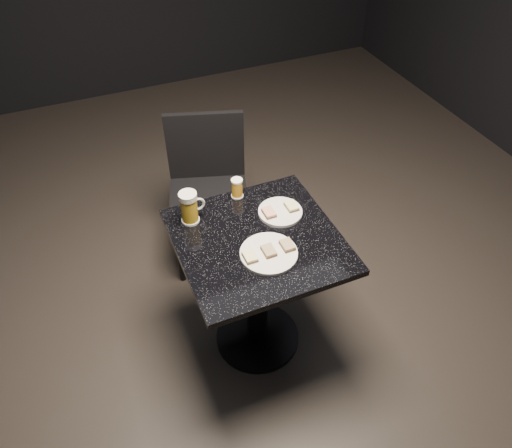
# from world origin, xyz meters

# --- Properties ---
(floor) EXTENTS (6.00, 6.00, 0.00)m
(floor) POSITION_xyz_m (0.00, 0.00, 0.00)
(floor) COLOR black
(floor) RESTS_ON ground
(plate_large) EXTENTS (0.25, 0.25, 0.01)m
(plate_large) POSITION_xyz_m (0.01, -0.11, 0.76)
(plate_large) COLOR silver
(plate_large) RESTS_ON table
(plate_small) EXTENTS (0.20, 0.20, 0.01)m
(plate_small) POSITION_xyz_m (0.16, 0.11, 0.76)
(plate_small) COLOR silver
(plate_small) RESTS_ON table
(table) EXTENTS (0.70, 0.70, 0.75)m
(table) POSITION_xyz_m (0.00, 0.00, 0.51)
(table) COLOR black
(table) RESTS_ON floor
(beer_mug) EXTENTS (0.12, 0.08, 0.16)m
(beer_mug) POSITION_xyz_m (-0.23, 0.23, 0.83)
(beer_mug) COLOR silver
(beer_mug) RESTS_ON table
(beer_tumbler) EXTENTS (0.06, 0.06, 0.10)m
(beer_tumbler) POSITION_xyz_m (0.02, 0.31, 0.80)
(beer_tumbler) COLOR silver
(beer_tumbler) RESTS_ON table
(chair) EXTENTS (0.55, 0.55, 0.89)m
(chair) POSITION_xyz_m (0.01, 0.75, 0.50)
(chair) COLOR black
(chair) RESTS_ON floor
(canapes_on_plate_large) EXTENTS (0.22, 0.07, 0.02)m
(canapes_on_plate_large) POSITION_xyz_m (0.01, -0.11, 0.77)
(canapes_on_plate_large) COLOR #4C3521
(canapes_on_plate_large) RESTS_ON plate_large
(canapes_on_plate_small) EXTENTS (0.16, 0.07, 0.02)m
(canapes_on_plate_small) POSITION_xyz_m (0.16, 0.11, 0.77)
(canapes_on_plate_small) COLOR #4C3521
(canapes_on_plate_small) RESTS_ON plate_small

